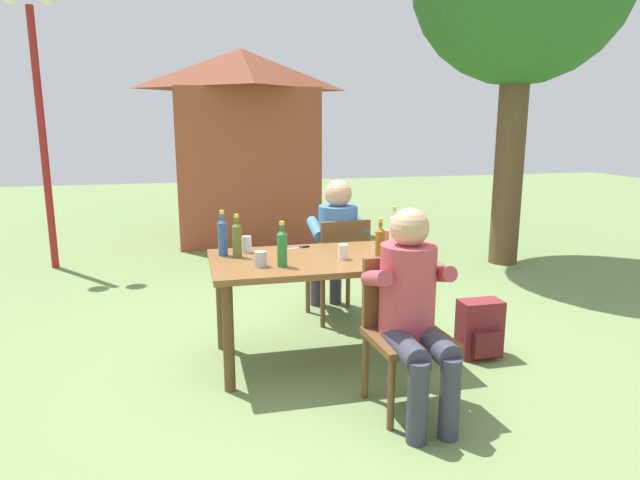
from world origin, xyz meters
name	(u,v)px	position (x,y,z in m)	size (l,w,h in m)	color
ground_plane	(320,358)	(0.00, 0.00, 0.00)	(24.00, 24.00, 0.00)	#6B844C
dining_table	(320,271)	(0.00, 0.00, 0.64)	(1.48, 0.84, 0.74)	brown
chair_near_right	(403,324)	(0.33, -0.72, 0.49)	(0.46, 0.46, 0.87)	brown
chair_far_right	(340,264)	(0.34, 0.72, 0.49)	(0.49, 0.49, 0.87)	brown
person_in_white_shirt	(413,303)	(0.33, -0.83, 0.66)	(0.47, 0.61, 1.18)	#B7424C
person_in_plaid_shirt	(335,241)	(0.33, 0.83, 0.66)	(0.47, 0.61, 1.18)	#3D70B2
bottle_olive	(237,239)	(-0.55, 0.14, 0.87)	(0.06, 0.06, 0.30)	#566623
bottle_blue	(223,236)	(-0.64, 0.21, 0.87)	(0.06, 0.06, 0.32)	#2D56A3
bottle_green	(282,247)	(-0.29, -0.19, 0.86)	(0.06, 0.06, 0.29)	#287A38
bottle_clear	(394,231)	(0.58, 0.14, 0.87)	(0.06, 0.06, 0.31)	white
bottle_amber	(380,245)	(0.33, -0.28, 0.87)	(0.06, 0.06, 0.30)	#996019
cup_steel	(261,259)	(-0.43, -0.15, 0.79)	(0.08, 0.08, 0.10)	#B2B7BC
cup_white	(343,252)	(0.14, -0.09, 0.79)	(0.07, 0.07, 0.10)	white
cup_glass	(247,244)	(-0.47, 0.26, 0.80)	(0.07, 0.07, 0.12)	silver
cup_terracotta	(388,236)	(0.61, 0.33, 0.79)	(0.08, 0.08, 0.10)	#BC6B47
table_knife	(297,248)	(-0.10, 0.29, 0.74)	(0.24, 0.09, 0.01)	silver
backpack_by_near_side	(480,330)	(1.12, -0.23, 0.20)	(0.30, 0.23, 0.41)	maroon
brick_kiosk	(243,140)	(-0.04, 4.50, 1.37)	(2.14, 2.07, 2.62)	#9E472D
lamp_post	(36,75)	(-2.36, 3.15, 2.13)	(0.56, 0.20, 3.03)	maroon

